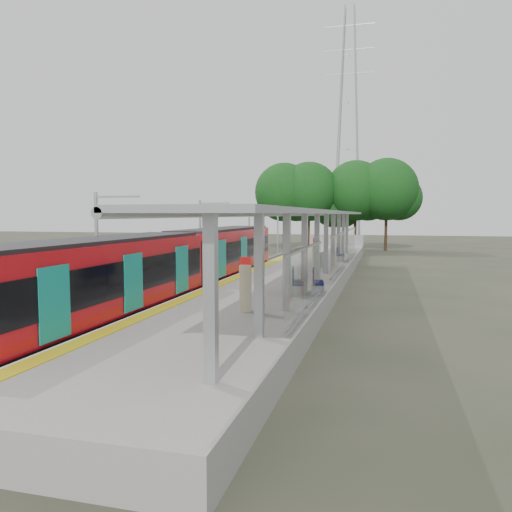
{
  "coord_description": "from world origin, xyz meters",
  "views": [
    {
      "loc": [
        5.43,
        -11.49,
        4.47
      ],
      "look_at": [
        -1.15,
        13.69,
        2.3
      ],
      "focal_mm": 35.0,
      "sensor_mm": 36.0,
      "label": 1
    }
  ],
  "objects_px": {
    "bench_far": "(339,254)",
    "info_pillar_far": "(316,256)",
    "train": "(178,263)",
    "bench_mid": "(296,280)",
    "litter_bin": "(321,260)",
    "info_pillar_near": "(245,288)",
    "bench_near": "(316,280)"
  },
  "relations": [
    {
      "from": "train",
      "to": "info_pillar_near",
      "type": "xyz_separation_m",
      "value": [
        5.08,
        -5.72,
        -0.2
      ]
    },
    {
      "from": "bench_mid",
      "to": "info_pillar_far",
      "type": "relative_size",
      "value": 0.88
    },
    {
      "from": "bench_near",
      "to": "info_pillar_far",
      "type": "distance_m",
      "value": 9.37
    },
    {
      "from": "train",
      "to": "litter_bin",
      "type": "relative_size",
      "value": 27.45
    },
    {
      "from": "train",
      "to": "bench_far",
      "type": "xyz_separation_m",
      "value": [
        6.58,
        14.57,
        -0.49
      ]
    },
    {
      "from": "litter_bin",
      "to": "info_pillar_near",
      "type": "bearing_deg",
      "value": -92.98
    },
    {
      "from": "bench_far",
      "to": "info_pillar_far",
      "type": "height_order",
      "value": "info_pillar_far"
    },
    {
      "from": "train",
      "to": "bench_near",
      "type": "distance_m",
      "value": 7.04
    },
    {
      "from": "bench_near",
      "to": "bench_mid",
      "type": "xyz_separation_m",
      "value": [
        -0.81,
        -0.5,
        0.04
      ]
    },
    {
      "from": "train",
      "to": "litter_bin",
      "type": "height_order",
      "value": "train"
    },
    {
      "from": "train",
      "to": "bench_near",
      "type": "xyz_separation_m",
      "value": [
        6.96,
        -0.93,
        -0.49
      ]
    },
    {
      "from": "train",
      "to": "bench_mid",
      "type": "bearing_deg",
      "value": -13.16
    },
    {
      "from": "train",
      "to": "info_pillar_near",
      "type": "bearing_deg",
      "value": -48.41
    },
    {
      "from": "bench_far",
      "to": "info_pillar_near",
      "type": "height_order",
      "value": "info_pillar_near"
    },
    {
      "from": "bench_near",
      "to": "info_pillar_near",
      "type": "distance_m",
      "value": 5.16
    },
    {
      "from": "info_pillar_far",
      "to": "train",
      "type": "bearing_deg",
      "value": -104.7
    },
    {
      "from": "info_pillar_near",
      "to": "litter_bin",
      "type": "distance_m",
      "value": 15.32
    },
    {
      "from": "train",
      "to": "bench_far",
      "type": "distance_m",
      "value": 15.99
    },
    {
      "from": "info_pillar_near",
      "to": "litter_bin",
      "type": "xyz_separation_m",
      "value": [
        0.79,
        15.29,
        -0.35
      ]
    },
    {
      "from": "train",
      "to": "litter_bin",
      "type": "bearing_deg",
      "value": 58.44
    },
    {
      "from": "train",
      "to": "info_pillar_near",
      "type": "relative_size",
      "value": 14.09
    },
    {
      "from": "bench_near",
      "to": "info_pillar_far",
      "type": "relative_size",
      "value": 0.81
    },
    {
      "from": "bench_far",
      "to": "info_pillar_far",
      "type": "xyz_separation_m",
      "value": [
        -0.9,
        -6.22,
        0.3
      ]
    },
    {
      "from": "train",
      "to": "info_pillar_far",
      "type": "xyz_separation_m",
      "value": [
        5.68,
        8.34,
        -0.19
      ]
    },
    {
      "from": "train",
      "to": "info_pillar_far",
      "type": "distance_m",
      "value": 10.1
    },
    {
      "from": "bench_mid",
      "to": "info_pillar_near",
      "type": "bearing_deg",
      "value": -114.51
    },
    {
      "from": "litter_bin",
      "to": "train",
      "type": "bearing_deg",
      "value": -121.56
    },
    {
      "from": "train",
      "to": "bench_mid",
      "type": "height_order",
      "value": "train"
    },
    {
      "from": "bench_mid",
      "to": "info_pillar_near",
      "type": "height_order",
      "value": "info_pillar_near"
    },
    {
      "from": "bench_near",
      "to": "info_pillar_near",
      "type": "xyz_separation_m",
      "value": [
        -1.88,
        -4.79,
        0.28
      ]
    },
    {
      "from": "info_pillar_near",
      "to": "bench_far",
      "type": "bearing_deg",
      "value": 93.62
    },
    {
      "from": "bench_mid",
      "to": "info_pillar_near",
      "type": "distance_m",
      "value": 4.42
    }
  ]
}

